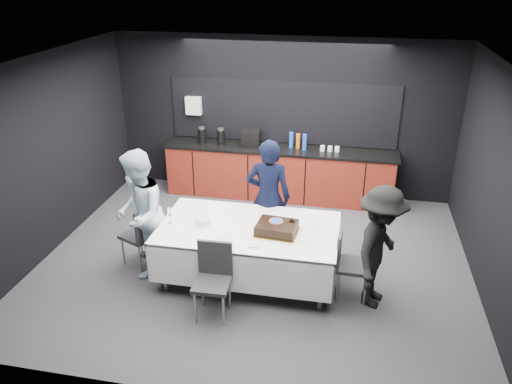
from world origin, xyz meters
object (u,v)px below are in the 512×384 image
(plate_stack, at_px, (202,220))
(person_right, at_px, (379,248))
(party_table, at_px, (249,236))
(person_left, at_px, (139,214))
(chair_left, at_px, (142,232))
(chair_right, at_px, (347,259))
(person_center, at_px, (268,197))
(chair_near, at_px, (213,274))
(cake_assembly, at_px, (277,228))
(champagne_flute, at_px, (170,213))

(plate_stack, relative_size, person_right, 0.14)
(party_table, bearing_deg, person_left, -175.49)
(chair_left, relative_size, person_left, 0.53)
(chair_right, relative_size, person_center, 0.53)
(chair_near, relative_size, person_left, 0.53)
(person_right, bearing_deg, cake_assembly, 101.16)
(chair_left, bearing_deg, person_center, 23.95)
(plate_stack, bearing_deg, chair_near, -65.13)
(party_table, relative_size, chair_right, 2.51)
(cake_assembly, distance_m, person_right, 1.28)
(chair_right, bearing_deg, cake_assembly, 175.88)
(party_table, height_order, person_center, person_center)
(champagne_flute, relative_size, person_right, 0.14)
(party_table, xyz_separation_m, person_center, (0.13, 0.74, 0.23))
(plate_stack, relative_size, chair_left, 0.24)
(chair_left, xyz_separation_m, chair_near, (1.23, -0.80, 0.00))
(chair_left, relative_size, person_right, 0.58)
(chair_near, height_order, person_center, person_center)
(party_table, relative_size, chair_near, 2.51)
(person_center, bearing_deg, cake_assembly, 103.70)
(chair_near, distance_m, person_right, 2.02)
(plate_stack, bearing_deg, person_left, -174.29)
(cake_assembly, height_order, person_left, person_left)
(chair_left, height_order, chair_near, same)
(cake_assembly, height_order, person_right, person_right)
(champagne_flute, distance_m, person_left, 0.43)
(plate_stack, height_order, champagne_flute, champagne_flute)
(champagne_flute, xyz_separation_m, chair_near, (0.77, -0.68, -0.40))
(chair_left, distance_m, chair_right, 2.79)
(plate_stack, xyz_separation_m, person_center, (0.75, 0.77, 0.04))
(party_table, height_order, person_left, person_left)
(person_center, relative_size, person_right, 1.10)
(chair_left, bearing_deg, cake_assembly, -2.79)
(party_table, relative_size, person_left, 1.32)
(chair_near, distance_m, person_center, 1.61)
(person_center, bearing_deg, champagne_flute, 32.58)
(chair_near, bearing_deg, party_table, 71.55)
(plate_stack, bearing_deg, person_right, -4.75)
(chair_left, bearing_deg, chair_right, -3.22)
(champagne_flute, xyz_separation_m, chair_left, (-0.47, 0.12, -0.40))
(party_table, distance_m, champagne_flute, 1.08)
(chair_right, height_order, chair_near, same)
(champagne_flute, xyz_separation_m, person_center, (1.16, 0.84, -0.07))
(cake_assembly, relative_size, chair_near, 0.62)
(party_table, distance_m, person_center, 0.78)
(plate_stack, height_order, chair_right, chair_right)
(party_table, height_order, champagne_flute, champagne_flute)
(champagne_flute, height_order, person_center, person_center)
(party_table, distance_m, person_left, 1.48)
(chair_right, distance_m, person_center, 1.49)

